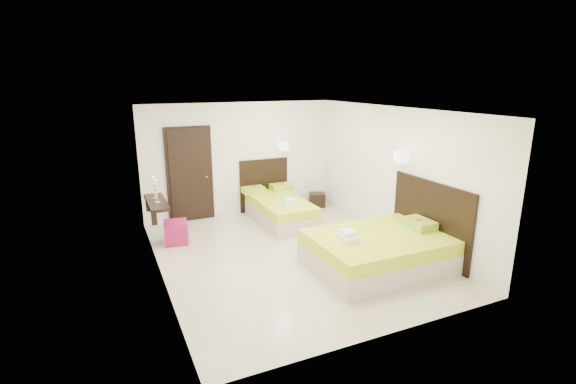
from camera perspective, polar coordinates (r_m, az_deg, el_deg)
name	(u,v)px	position (r m, az deg, el deg)	size (l,w,h in m)	color
floor	(290,255)	(7.70, 0.25, -8.55)	(5.50, 5.50, 0.00)	beige
bed_single	(279,207)	(9.38, -1.30, -2.13)	(1.21, 2.02, 1.66)	beige
bed_double	(382,249)	(7.29, 12.70, -7.57)	(2.23, 1.90, 1.84)	beige
nightstand	(317,200)	(10.48, 3.99, -1.07)	(0.39, 0.34, 0.34)	black
ottoman	(176,232)	(8.42, -15.07, -5.35)	(0.44, 0.44, 0.44)	#8C1247
door	(190,175)	(9.49, -13.28, 2.30)	(1.02, 0.15, 2.14)	black
console_shelf	(156,203)	(8.36, -17.60, -1.39)	(0.35, 1.20, 0.78)	black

